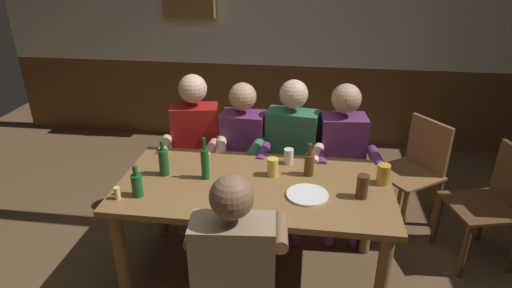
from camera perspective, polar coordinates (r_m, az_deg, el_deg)
The scene contains 21 objects.
ground_plane at distance 3.13m, azimuth -0.45°, elevation -18.21°, with size 7.77×7.77×0.00m, color brown.
back_wall_wainscot at distance 5.08m, azimuth 3.59°, elevation 5.52°, with size 6.47×0.12×0.92m, color brown.
dining_table at distance 2.82m, azimuth -0.19°, elevation -7.11°, with size 1.76×0.89×0.75m.
person_0 at distance 3.49m, azimuth -8.10°, elevation 0.12°, with size 0.56×0.57×1.24m.
person_1 at distance 3.42m, azimuth -1.96°, elevation -0.69°, with size 0.50×0.53×1.19m.
person_2 at distance 3.37m, azimuth 4.52°, elevation -0.83°, with size 0.57×0.54×1.23m.
person_3 at distance 3.39m, azimuth 11.52°, elevation -1.21°, with size 0.51×0.56×1.21m.
person_4 at distance 2.28m, azimuth -2.78°, elevation -15.47°, with size 0.57×0.56×1.21m.
chair_empty_near_left at distance 3.51m, azimuth 28.99°, elevation -6.84°, with size 0.54×0.54×0.88m.
chair_empty_far_end at distance 3.75m, azimuth 20.37°, elevation -3.13°, with size 0.61×0.61×0.88m.
table_candle at distance 2.72m, azimuth -18.01°, elevation -6.25°, with size 0.04×0.04×0.08m, color #F9E08C.
plate_0 at distance 2.65m, azimuth 6.86°, elevation -6.72°, with size 0.26×0.26×0.01m, color white.
bottle_0 at distance 2.79m, azimuth -6.81°, elevation -2.54°, with size 0.05×0.05×0.29m.
bottle_1 at distance 2.69m, azimuth -15.59°, elevation -5.21°, with size 0.07×0.07×0.21m.
bottle_2 at distance 2.89m, azimuth -12.21°, elevation -2.28°, with size 0.07×0.07×0.25m.
bottle_3 at distance 2.85m, azimuth 7.10°, elevation -2.63°, with size 0.07×0.07×0.23m.
pint_glass_0 at distance 2.85m, azimuth 16.60°, elevation -3.89°, with size 0.08×0.08×0.13m, color gold.
pint_glass_1 at distance 2.83m, azimuth 2.23°, elevation -3.08°, with size 0.08×0.08×0.12m, color #E5C64C.
pint_glass_2 at distance 2.66m, azimuth 13.99°, elevation -5.52°, with size 0.07×0.07×0.15m, color #4C2D19.
pint_glass_3 at distance 2.43m, azimuth -1.65°, elevation -8.13°, with size 0.07×0.07×0.13m, color #4C2D19.
pint_glass_4 at distance 2.99m, azimuth 4.37°, elevation -1.65°, with size 0.07×0.07×0.11m, color white.
Camera 1 is at (0.33, -2.26, 2.14)m, focal length 30.00 mm.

